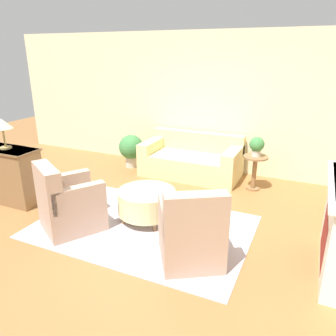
% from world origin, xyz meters
% --- Properties ---
extents(ground_plane, '(16.00, 16.00, 0.00)m').
position_xyz_m(ground_plane, '(0.00, 0.00, 0.00)').
color(ground_plane, '#996638').
extents(wall_back, '(9.61, 0.12, 2.80)m').
position_xyz_m(wall_back, '(0.00, 2.86, 1.40)').
color(wall_back, beige).
rests_on(wall_back, ground_plane).
extents(rug, '(3.03, 2.03, 0.01)m').
position_xyz_m(rug, '(0.00, 0.00, 0.01)').
color(rug, '#BCB2C1').
rests_on(rug, ground_plane).
extents(couch, '(1.96, 0.98, 0.82)m').
position_xyz_m(couch, '(-0.12, 2.31, 0.30)').
color(couch, beige).
rests_on(couch, ground_plane).
extents(armchair_left, '(1.00, 1.02, 0.98)m').
position_xyz_m(armchair_left, '(-0.92, -0.48, 0.38)').
color(armchair_left, tan).
rests_on(armchair_left, rug).
extents(armchair_right, '(1.00, 1.02, 0.98)m').
position_xyz_m(armchair_right, '(0.92, -0.48, 0.38)').
color(armchair_right, tan).
rests_on(armchair_right, rug).
extents(ottoman_table, '(0.85, 0.85, 0.47)m').
position_xyz_m(ottoman_table, '(-0.05, 0.22, 0.30)').
color(ottoman_table, beige).
rests_on(ottoman_table, rug).
extents(side_table, '(0.44, 0.44, 0.64)m').
position_xyz_m(side_table, '(1.18, 2.06, 0.42)').
color(side_table, olive).
rests_on(side_table, ground_plane).
extents(dresser, '(1.05, 0.49, 0.92)m').
position_xyz_m(dresser, '(-2.41, -0.13, 0.48)').
color(dresser, olive).
rests_on(dresser, ground_plane).
extents(potted_plant_on_side_table, '(0.26, 0.26, 0.35)m').
position_xyz_m(potted_plant_on_side_table, '(1.18, 2.06, 0.83)').
color(potted_plant_on_side_table, beige).
rests_on(potted_plant_on_side_table, side_table).
extents(potted_plant_floor, '(0.53, 0.53, 0.71)m').
position_xyz_m(potted_plant_floor, '(-1.50, 2.23, 0.41)').
color(potted_plant_floor, beige).
rests_on(potted_plant_floor, ground_plane).
extents(table_lamp, '(0.32, 0.32, 0.49)m').
position_xyz_m(table_lamp, '(-2.41, -0.13, 1.31)').
color(table_lamp, tan).
rests_on(table_lamp, dresser).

